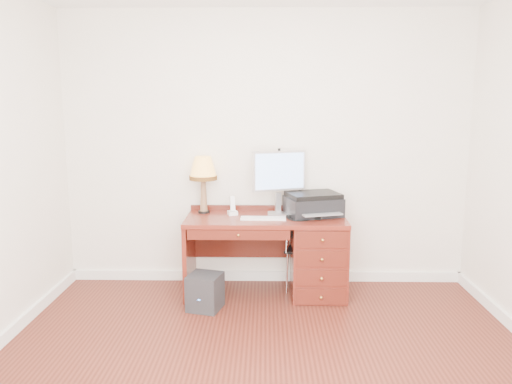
{
  "coord_description": "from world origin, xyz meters",
  "views": [
    {
      "loc": [
        -0.01,
        -3.18,
        1.81
      ],
      "look_at": [
        -0.09,
        1.2,
        1.03
      ],
      "focal_mm": 35.0,
      "sensor_mm": 36.0,
      "label": 1
    }
  ],
  "objects_px": {
    "phone": "(233,209)",
    "equipment_box": "(205,292)",
    "desk": "(299,252)",
    "printer": "(313,204)",
    "leg_lamp": "(203,172)",
    "monitor": "(280,175)",
    "chair": "(307,245)"
  },
  "relations": [
    {
      "from": "desk",
      "to": "phone",
      "type": "xyz_separation_m",
      "value": [
        -0.64,
        0.08,
        0.39
      ]
    },
    {
      "from": "desk",
      "to": "monitor",
      "type": "height_order",
      "value": "monitor"
    },
    {
      "from": "desk",
      "to": "phone",
      "type": "height_order",
      "value": "phone"
    },
    {
      "from": "leg_lamp",
      "to": "equipment_box",
      "type": "relative_size",
      "value": 1.73
    },
    {
      "from": "equipment_box",
      "to": "desk",
      "type": "bearing_deg",
      "value": 40.2
    },
    {
      "from": "chair",
      "to": "leg_lamp",
      "type": "bearing_deg",
      "value": -170.26
    },
    {
      "from": "printer",
      "to": "chair",
      "type": "xyz_separation_m",
      "value": [
        -0.05,
        -0.05,
        -0.39
      ]
    },
    {
      "from": "desk",
      "to": "equipment_box",
      "type": "distance_m",
      "value": 0.98
    },
    {
      "from": "phone",
      "to": "chair",
      "type": "xyz_separation_m",
      "value": [
        0.72,
        -0.05,
        -0.33
      ]
    },
    {
      "from": "leg_lamp",
      "to": "monitor",
      "type": "bearing_deg",
      "value": -2.79
    },
    {
      "from": "monitor",
      "to": "printer",
      "type": "bearing_deg",
      "value": -28.09
    },
    {
      "from": "monitor",
      "to": "phone",
      "type": "relative_size",
      "value": 3.37
    },
    {
      "from": "phone",
      "to": "monitor",
      "type": "bearing_deg",
      "value": -12.14
    },
    {
      "from": "desk",
      "to": "equipment_box",
      "type": "height_order",
      "value": "desk"
    },
    {
      "from": "printer",
      "to": "chair",
      "type": "distance_m",
      "value": 0.39
    },
    {
      "from": "equipment_box",
      "to": "leg_lamp",
      "type": "bearing_deg",
      "value": 112.2
    },
    {
      "from": "printer",
      "to": "chair",
      "type": "relative_size",
      "value": 0.75
    },
    {
      "from": "monitor",
      "to": "printer",
      "type": "height_order",
      "value": "monitor"
    },
    {
      "from": "desk",
      "to": "printer",
      "type": "height_order",
      "value": "printer"
    },
    {
      "from": "phone",
      "to": "equipment_box",
      "type": "height_order",
      "value": "phone"
    },
    {
      "from": "printer",
      "to": "phone",
      "type": "relative_size",
      "value": 3.19
    },
    {
      "from": "leg_lamp",
      "to": "phone",
      "type": "height_order",
      "value": "leg_lamp"
    },
    {
      "from": "desk",
      "to": "monitor",
      "type": "distance_m",
      "value": 0.76
    },
    {
      "from": "monitor",
      "to": "chair",
      "type": "relative_size",
      "value": 0.79
    },
    {
      "from": "leg_lamp",
      "to": "phone",
      "type": "xyz_separation_m",
      "value": [
        0.29,
        -0.09,
        -0.35
      ]
    },
    {
      "from": "chair",
      "to": "equipment_box",
      "type": "bearing_deg",
      "value": -137.78
    },
    {
      "from": "phone",
      "to": "equipment_box",
      "type": "distance_m",
      "value": 0.83
    },
    {
      "from": "monitor",
      "to": "desk",
      "type": "bearing_deg",
      "value": -55.89
    },
    {
      "from": "printer",
      "to": "leg_lamp",
      "type": "bearing_deg",
      "value": 158.88
    },
    {
      "from": "chair",
      "to": "printer",
      "type": "bearing_deg",
      "value": 63.14
    },
    {
      "from": "desk",
      "to": "leg_lamp",
      "type": "xyz_separation_m",
      "value": [
        -0.93,
        0.17,
        0.74
      ]
    },
    {
      "from": "chair",
      "to": "equipment_box",
      "type": "distance_m",
      "value": 1.08
    }
  ]
}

